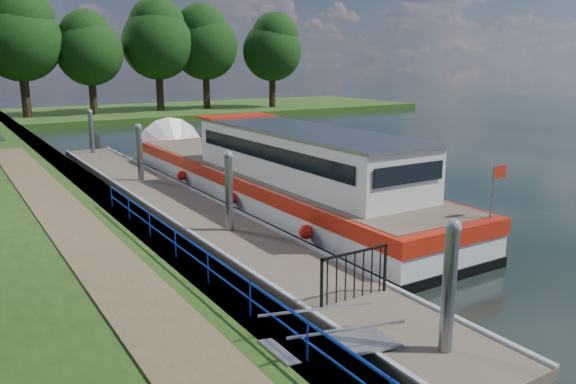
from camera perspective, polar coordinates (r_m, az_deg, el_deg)
ground at (r=11.72m, az=13.63°, el=-16.06°), size 160.00×160.00×0.00m
bank_edge at (r=23.16m, az=-18.79°, el=-0.66°), size 1.10×90.00×0.78m
far_bank at (r=62.37m, az=-13.80°, el=7.90°), size 60.00×18.00×0.60m
footpath at (r=16.07m, az=-19.41°, el=-5.16°), size 1.60×40.00×0.05m
blue_fence at (r=11.90m, az=-6.18°, el=-8.29°), size 0.04×18.04×0.72m
pontoon at (r=22.05m, az=-11.08°, el=-1.42°), size 2.50×30.00×0.56m
mooring_piles at (r=21.81m, az=-11.21°, el=1.37°), size 0.30×27.30×3.55m
gangway at (r=10.66m, az=4.57°, el=-15.01°), size 2.58×1.00×0.92m
gate_panel at (r=12.70m, az=6.79°, el=-7.68°), size 1.85×0.05×1.15m
barge at (r=23.13m, az=-2.65°, el=1.80°), size 4.36×21.15×4.78m
horizon_trees at (r=56.04m, az=-26.83°, el=14.18°), size 54.38×10.03×12.87m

